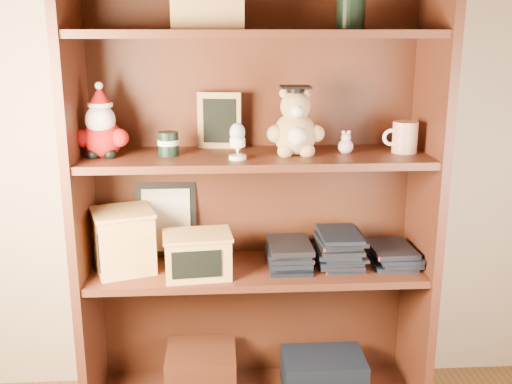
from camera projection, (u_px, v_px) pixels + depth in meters
bookcase at (254, 200)px, 2.08m from camera, size 1.20×0.35×1.60m
shelf_lower at (256, 270)px, 2.09m from camera, size 1.14×0.33×0.02m
shelf_upper at (256, 158)px, 1.99m from camera, size 1.14×0.33×0.02m
santa_plush at (101, 129)px, 1.93m from camera, size 0.18×0.13×0.25m
teachers_tin at (168, 143)px, 1.96m from camera, size 0.07×0.07×0.08m
chalkboard_plaque at (220, 121)px, 2.07m from camera, size 0.15×0.09×0.19m
egg_cup at (237, 140)px, 1.89m from camera, size 0.06×0.06×0.12m
grad_teddy_bear at (295, 128)px, 1.96m from camera, size 0.19×0.16×0.23m
pink_figurine at (346, 144)px, 2.00m from camera, size 0.05×0.05×0.08m
teacher_mug at (404, 137)px, 2.00m from camera, size 0.12×0.08×0.10m
certificate_frame at (166, 219)px, 2.17m from camera, size 0.22×0.06×0.27m
treats_box at (123, 240)px, 2.04m from camera, size 0.25×0.25×0.21m
pencils_box at (198, 254)px, 2.00m from camera, size 0.24×0.18×0.15m
book_stack_left at (287, 253)px, 2.08m from camera, size 0.14×0.20×0.10m
book_stack_mid at (339, 245)px, 2.09m from camera, size 0.14×0.20×0.14m
book_stack_right at (394, 255)px, 2.11m from camera, size 0.14×0.20×0.06m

